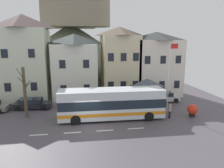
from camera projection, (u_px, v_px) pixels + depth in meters
name	position (u px, v px, depth m)	size (l,w,h in m)	color
ground_plane	(88.00, 127.00, 20.73)	(40.00, 60.00, 0.07)	#4F4950
townhouse_01	(25.00, 58.00, 29.98)	(6.52, 6.34, 11.90)	beige
townhouse_02	(75.00, 66.00, 31.27)	(6.23, 6.22, 9.27)	silver
townhouse_03	(119.00, 62.00, 32.07)	(5.29, 5.95, 10.34)	beige
townhouse_04	(156.00, 63.00, 32.97)	(6.89, 5.83, 9.62)	silver
hilltop_castle	(72.00, 49.00, 46.34)	(37.50, 37.50, 19.51)	#5B654E
transit_bus	(112.00, 104.00, 22.68)	(11.28, 2.97, 3.25)	silver
bus_shelter	(147.00, 83.00, 27.37)	(3.60, 3.60, 3.52)	#473D33
parked_car_00	(32.00, 104.00, 26.24)	(4.57, 2.14, 1.30)	black
parked_car_01	(164.00, 97.00, 29.42)	(4.12, 2.13, 1.30)	silver
pedestrian_00	(165.00, 105.00, 25.02)	(0.30, 0.38, 1.56)	#38332D
pedestrian_01	(170.00, 110.00, 22.95)	(0.32, 0.32, 1.62)	black
pedestrian_02	(150.00, 105.00, 25.15)	(0.30, 0.30, 1.49)	#38332D
pedestrian_03	(142.00, 104.00, 25.30)	(0.28, 0.32, 1.59)	#38332D
public_bench	(137.00, 97.00, 30.03)	(1.72, 0.48, 0.87)	brown
flagpole	(170.00, 73.00, 24.39)	(0.95, 0.10, 8.05)	silver
harbour_buoy	(192.00, 110.00, 23.50)	(1.15, 1.15, 1.40)	black
bare_tree_00	(25.00, 92.00, 22.84)	(1.55, 1.54, 5.57)	brown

